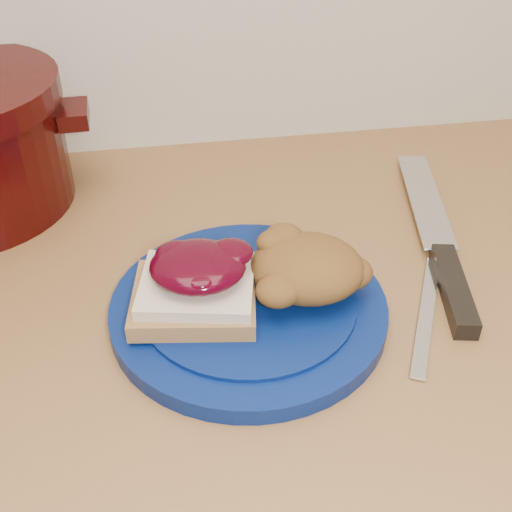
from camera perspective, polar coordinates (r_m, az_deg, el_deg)
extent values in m
cylinder|color=#061855|center=(0.57, -0.66, -4.70)|extent=(0.30, 0.30, 0.02)
cube|color=olive|center=(0.55, -5.50, -3.79)|extent=(0.12, 0.10, 0.02)
cube|color=beige|center=(0.54, -5.27, -2.60)|extent=(0.11, 0.10, 0.01)
ellipsoid|color=black|center=(0.53, -5.22, -0.90)|extent=(0.10, 0.09, 0.02)
ellipsoid|color=brown|center=(0.55, 4.57, -1.05)|extent=(0.12, 0.11, 0.05)
cube|color=black|center=(0.61, 17.16, -2.82)|extent=(0.04, 0.12, 0.02)
cube|color=silver|center=(0.74, 14.78, 4.97)|extent=(0.07, 0.20, 0.00)
cube|color=silver|center=(0.59, 14.90, -4.91)|extent=(0.08, 0.15, 0.00)
cube|color=black|center=(0.73, -15.92, 12.02)|extent=(0.03, 0.05, 0.02)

